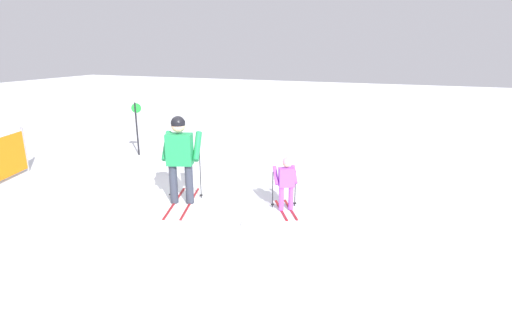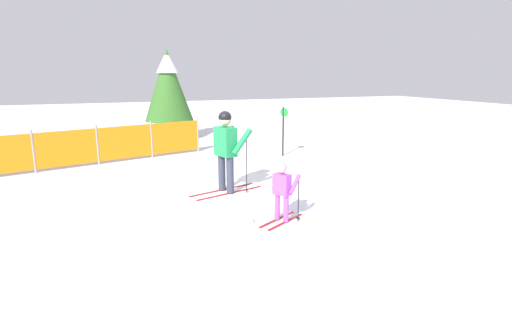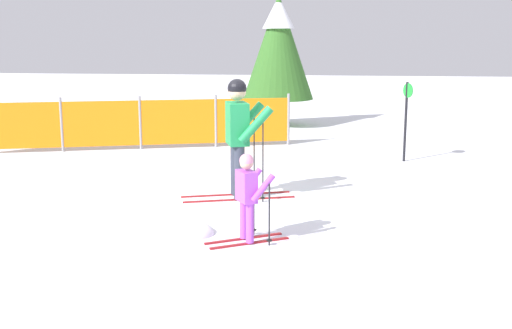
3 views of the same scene
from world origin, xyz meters
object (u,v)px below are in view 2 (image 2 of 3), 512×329
object	(u,v)px
skier_child	(282,188)
conifer_far	(168,84)
safety_fence	(97,145)
trail_marker	(283,126)
skier_adult	(226,144)

from	to	relation	value
skier_child	conifer_far	distance (m)	10.13
safety_fence	trail_marker	world-z (taller)	trail_marker
skier_adult	safety_fence	distance (m)	4.82
safety_fence	conifer_far	size ratio (longest dim) A/B	1.80
safety_fence	conifer_far	xyz separation A→B (m)	(2.68, 3.95, 1.61)
skier_child	safety_fence	bearing A→B (deg)	87.03
trail_marker	skier_child	bearing A→B (deg)	-114.59
trail_marker	conifer_far	bearing A→B (deg)	121.77
skier_child	safety_fence	world-z (taller)	safety_fence
skier_child	conifer_far	world-z (taller)	conifer_far
skier_child	conifer_far	xyz separation A→B (m)	(-0.45, 10.00, 1.56)
skier_child	safety_fence	xyz separation A→B (m)	(-3.13, 6.06, -0.05)
safety_fence	conifer_far	world-z (taller)	conifer_far
skier_adult	safety_fence	xyz separation A→B (m)	(-2.72, 3.95, -0.50)
skier_adult	conifer_far	world-z (taller)	conifer_far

